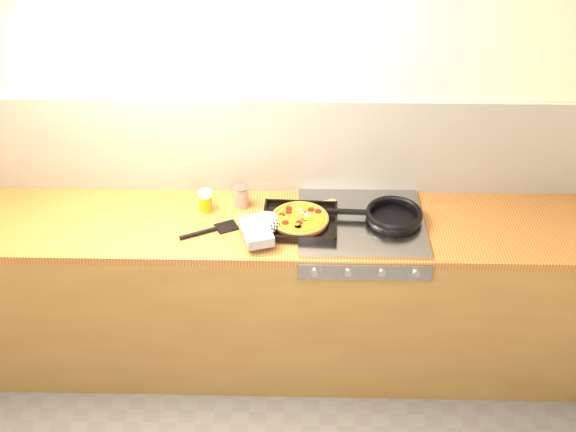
{
  "coord_description": "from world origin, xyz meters",
  "views": [
    {
      "loc": [
        0.16,
        -1.54,
        2.76
      ],
      "look_at": [
        0.1,
        1.08,
        0.95
      ],
      "focal_mm": 42.0,
      "sensor_mm": 36.0,
      "label": 1
    }
  ],
  "objects_px": {
    "pizza_on_tray": "(288,222)",
    "juice_glass": "(205,201)",
    "tomato_can": "(241,196)",
    "frying_pan": "(393,215)"
  },
  "relations": [
    {
      "from": "juice_glass",
      "to": "pizza_on_tray",
      "type": "bearing_deg",
      "value": -20.0
    },
    {
      "from": "pizza_on_tray",
      "to": "tomato_can",
      "type": "distance_m",
      "value": 0.31
    },
    {
      "from": "frying_pan",
      "to": "juice_glass",
      "type": "bearing_deg",
      "value": 174.8
    },
    {
      "from": "tomato_can",
      "to": "juice_glass",
      "type": "bearing_deg",
      "value": -164.88
    },
    {
      "from": "pizza_on_tray",
      "to": "tomato_can",
      "type": "xyz_separation_m",
      "value": [
        -0.24,
        0.19,
        0.01
      ]
    },
    {
      "from": "tomato_can",
      "to": "juice_glass",
      "type": "height_order",
      "value": "juice_glass"
    },
    {
      "from": "pizza_on_tray",
      "to": "juice_glass",
      "type": "height_order",
      "value": "juice_glass"
    },
    {
      "from": "pizza_on_tray",
      "to": "juice_glass",
      "type": "distance_m",
      "value": 0.43
    },
    {
      "from": "frying_pan",
      "to": "tomato_can",
      "type": "xyz_separation_m",
      "value": [
        -0.74,
        0.13,
        0.01
      ]
    },
    {
      "from": "pizza_on_tray",
      "to": "frying_pan",
      "type": "height_order",
      "value": "pizza_on_tray"
    }
  ]
}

